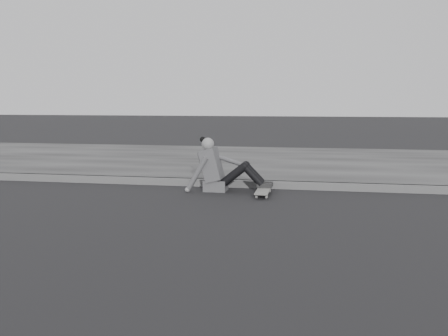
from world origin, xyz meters
name	(u,v)px	position (x,y,z in m)	size (l,w,h in m)	color
ground	(292,228)	(0.00, 0.00, 0.00)	(80.00, 80.00, 0.00)	black
curb	(299,185)	(0.00, 2.58, 0.06)	(24.00, 0.16, 0.12)	#555555
sidewalk	(304,163)	(0.00, 5.60, 0.06)	(24.00, 6.00, 0.12)	#3A3A3A
skateboard	(263,191)	(-0.53, 1.94, 0.07)	(0.20, 0.78, 0.09)	#989893
seated_woman	(220,169)	(-1.27, 2.18, 0.36)	(1.38, 0.46, 0.88)	#4C4C4E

